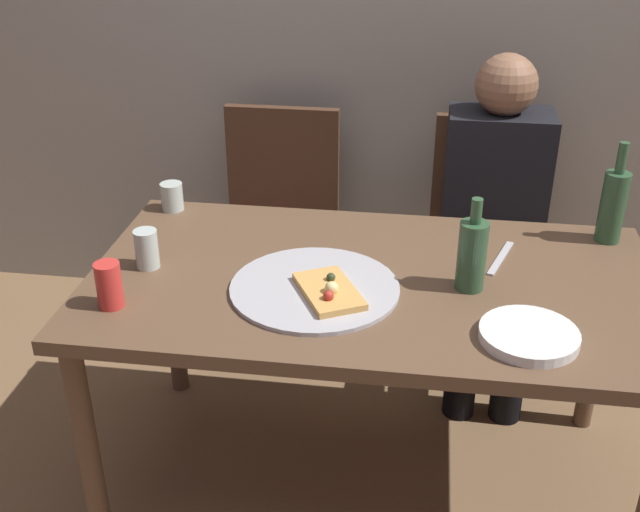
% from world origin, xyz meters
% --- Properties ---
extents(ground_plane, '(8.00, 8.00, 0.00)m').
position_xyz_m(ground_plane, '(0.00, 0.00, 0.00)').
color(ground_plane, brown).
extents(dining_table, '(1.56, 0.85, 0.72)m').
position_xyz_m(dining_table, '(0.00, 0.00, 0.65)').
color(dining_table, brown).
rests_on(dining_table, ground_plane).
extents(pizza_tray, '(0.45, 0.45, 0.01)m').
position_xyz_m(pizza_tray, '(-0.15, -0.09, 0.73)').
color(pizza_tray, '#ADADB2').
rests_on(pizza_tray, dining_table).
extents(pizza_slice_last, '(0.22, 0.26, 0.05)m').
position_xyz_m(pizza_slice_last, '(-0.10, -0.13, 0.75)').
color(pizza_slice_last, tan).
rests_on(pizza_slice_last, pizza_tray).
extents(wine_bottle, '(0.08, 0.08, 0.26)m').
position_xyz_m(wine_bottle, '(0.26, -0.02, 0.82)').
color(wine_bottle, '#2D5133').
rests_on(wine_bottle, dining_table).
extents(beer_bottle, '(0.07, 0.07, 0.31)m').
position_xyz_m(beer_bottle, '(0.67, 0.33, 0.84)').
color(beer_bottle, '#2D5133').
rests_on(beer_bottle, dining_table).
extents(tumbler_near, '(0.07, 0.07, 0.11)m').
position_xyz_m(tumbler_near, '(-0.63, -0.03, 0.78)').
color(tumbler_near, '#B7C6BC').
rests_on(tumbler_near, dining_table).
extents(tumbler_far, '(0.07, 0.07, 0.09)m').
position_xyz_m(tumbler_far, '(-0.68, 0.36, 0.77)').
color(tumbler_far, '#B7C6BC').
rests_on(tumbler_far, dining_table).
extents(soda_can, '(0.07, 0.07, 0.12)m').
position_xyz_m(soda_can, '(-0.65, -0.24, 0.78)').
color(soda_can, red).
rests_on(soda_can, dining_table).
extents(plate_stack, '(0.24, 0.24, 0.03)m').
position_xyz_m(plate_stack, '(0.39, -0.25, 0.74)').
color(plate_stack, white).
rests_on(plate_stack, dining_table).
extents(table_knife, '(0.09, 0.21, 0.01)m').
position_xyz_m(table_knife, '(0.35, 0.16, 0.73)').
color(table_knife, '#B7B7BC').
rests_on(table_knife, dining_table).
extents(chair_left, '(0.44, 0.44, 0.90)m').
position_xyz_m(chair_left, '(-0.43, 0.83, 0.51)').
color(chair_left, '#472D1E').
rests_on(chair_left, ground_plane).
extents(chair_right, '(0.44, 0.44, 0.90)m').
position_xyz_m(chair_right, '(0.37, 0.83, 0.51)').
color(chair_right, '#472D1E').
rests_on(chair_right, ground_plane).
extents(guest_in_sweater, '(0.36, 0.56, 1.17)m').
position_xyz_m(guest_in_sweater, '(0.37, 0.67, 0.64)').
color(guest_in_sweater, black).
rests_on(guest_in_sweater, ground_plane).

